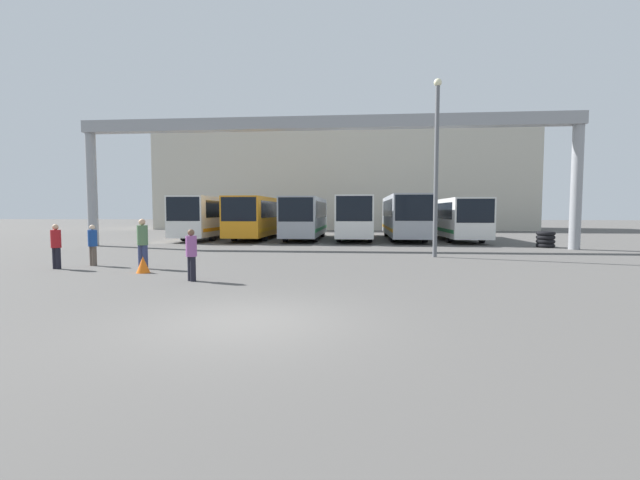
{
  "coord_description": "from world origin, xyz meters",
  "views": [
    {
      "loc": [
        2.16,
        -8.05,
        2.15
      ],
      "look_at": [
        -0.3,
        19.19,
        0.3
      ],
      "focal_mm": 24.0,
      "sensor_mm": 36.0,
      "label": 1
    }
  ],
  "objects_px": {
    "bus_slot_1": "(260,215)",
    "bus_slot_3": "(355,215)",
    "tire_stack": "(546,239)",
    "lamp_post": "(436,161)",
    "pedestrian_near_right": "(56,245)",
    "bus_slot_2": "(306,216)",
    "pedestrian_near_left": "(93,244)",
    "traffic_cone": "(143,265)",
    "bus_slot_5": "(456,217)",
    "pedestrian_near_center": "(143,242)",
    "pedestrian_mid_right": "(191,254)",
    "bus_slot_4": "(404,215)",
    "bus_slot_0": "(214,215)"
  },
  "relations": [
    {
      "from": "bus_slot_1",
      "to": "bus_slot_3",
      "type": "distance_m",
      "value": 7.51
    },
    {
      "from": "tire_stack",
      "to": "bus_slot_3",
      "type": "bearing_deg",
      "value": 149.85
    },
    {
      "from": "bus_slot_3",
      "to": "lamp_post",
      "type": "distance_m",
      "value": 13.43
    },
    {
      "from": "bus_slot_1",
      "to": "pedestrian_near_right",
      "type": "bearing_deg",
      "value": -100.43
    },
    {
      "from": "bus_slot_1",
      "to": "bus_slot_2",
      "type": "xyz_separation_m",
      "value": [
        3.75,
        -1.0,
        -0.02
      ]
    },
    {
      "from": "pedestrian_near_left",
      "to": "tire_stack",
      "type": "distance_m",
      "value": 23.89
    },
    {
      "from": "bus_slot_2",
      "to": "pedestrian_near_left",
      "type": "relative_size",
      "value": 6.37
    },
    {
      "from": "traffic_cone",
      "to": "lamp_post",
      "type": "relative_size",
      "value": 0.07
    },
    {
      "from": "tire_stack",
      "to": "bus_slot_5",
      "type": "bearing_deg",
      "value": 121.47
    },
    {
      "from": "bus_slot_2",
      "to": "pedestrian_near_center",
      "type": "height_order",
      "value": "bus_slot_2"
    },
    {
      "from": "bus_slot_1",
      "to": "pedestrian_near_right",
      "type": "distance_m",
      "value": 18.86
    },
    {
      "from": "bus_slot_3",
      "to": "pedestrian_mid_right",
      "type": "height_order",
      "value": "bus_slot_3"
    },
    {
      "from": "bus_slot_4",
      "to": "lamp_post",
      "type": "distance_m",
      "value": 13.19
    },
    {
      "from": "bus_slot_3",
      "to": "bus_slot_4",
      "type": "height_order",
      "value": "bus_slot_4"
    },
    {
      "from": "bus_slot_3",
      "to": "bus_slot_5",
      "type": "xyz_separation_m",
      "value": [
        7.5,
        -0.31,
        -0.11
      ]
    },
    {
      "from": "bus_slot_0",
      "to": "bus_slot_5",
      "type": "height_order",
      "value": "bus_slot_0"
    },
    {
      "from": "bus_slot_5",
      "to": "pedestrian_near_right",
      "type": "bearing_deg",
      "value": -136.03
    },
    {
      "from": "lamp_post",
      "to": "bus_slot_5",
      "type": "bearing_deg",
      "value": 73.46
    },
    {
      "from": "bus_slot_0",
      "to": "pedestrian_near_right",
      "type": "distance_m",
      "value": 18.39
    },
    {
      "from": "bus_slot_3",
      "to": "tire_stack",
      "type": "height_order",
      "value": "bus_slot_3"
    },
    {
      "from": "bus_slot_5",
      "to": "pedestrian_near_right",
      "type": "xyz_separation_m",
      "value": [
        -18.41,
        -17.76,
        -0.86
      ]
    },
    {
      "from": "bus_slot_2",
      "to": "pedestrian_near_right",
      "type": "bearing_deg",
      "value": -112.23
    },
    {
      "from": "pedestrian_mid_right",
      "to": "bus_slot_4",
      "type": "bearing_deg",
      "value": -73.67
    },
    {
      "from": "bus_slot_0",
      "to": "bus_slot_1",
      "type": "bearing_deg",
      "value": 2.43
    },
    {
      "from": "bus_slot_1",
      "to": "pedestrian_mid_right",
      "type": "relative_size",
      "value": 7.7
    },
    {
      "from": "pedestrian_near_center",
      "to": "pedestrian_near_right",
      "type": "relative_size",
      "value": 1.12
    },
    {
      "from": "bus_slot_0",
      "to": "pedestrian_near_left",
      "type": "height_order",
      "value": "bus_slot_0"
    },
    {
      "from": "bus_slot_3",
      "to": "pedestrian_near_right",
      "type": "relative_size",
      "value": 6.84
    },
    {
      "from": "pedestrian_near_right",
      "to": "bus_slot_3",
      "type": "bearing_deg",
      "value": 73.33
    },
    {
      "from": "bus_slot_3",
      "to": "bus_slot_2",
      "type": "bearing_deg",
      "value": -171.61
    },
    {
      "from": "pedestrian_near_right",
      "to": "lamp_post",
      "type": "height_order",
      "value": "lamp_post"
    },
    {
      "from": "bus_slot_4",
      "to": "lamp_post",
      "type": "relative_size",
      "value": 1.48
    },
    {
      "from": "bus_slot_1",
      "to": "bus_slot_4",
      "type": "distance_m",
      "value": 11.25
    },
    {
      "from": "bus_slot_5",
      "to": "traffic_cone",
      "type": "relative_size",
      "value": 18.64
    },
    {
      "from": "pedestrian_mid_right",
      "to": "pedestrian_near_center",
      "type": "xyz_separation_m",
      "value": [
        -2.93,
        2.6,
        0.14
      ]
    },
    {
      "from": "bus_slot_0",
      "to": "pedestrian_near_left",
      "type": "distance_m",
      "value": 17.42
    },
    {
      "from": "bus_slot_4",
      "to": "pedestrian_mid_right",
      "type": "distance_m",
      "value": 22.38
    },
    {
      "from": "bus_slot_3",
      "to": "pedestrian_near_center",
      "type": "xyz_separation_m",
      "value": [
        -7.75,
        -17.7,
        -0.86
      ]
    },
    {
      "from": "bus_slot_2",
      "to": "bus_slot_4",
      "type": "bearing_deg",
      "value": 6.85
    },
    {
      "from": "pedestrian_near_left",
      "to": "traffic_cone",
      "type": "relative_size",
      "value": 2.8
    },
    {
      "from": "pedestrian_near_center",
      "to": "pedestrian_near_right",
      "type": "bearing_deg",
      "value": -165.78
    },
    {
      "from": "pedestrian_near_center",
      "to": "lamp_post",
      "type": "height_order",
      "value": "lamp_post"
    },
    {
      "from": "bus_slot_2",
      "to": "lamp_post",
      "type": "height_order",
      "value": "lamp_post"
    },
    {
      "from": "pedestrian_mid_right",
      "to": "pedestrian_near_left",
      "type": "relative_size",
      "value": 0.99
    },
    {
      "from": "bus_slot_2",
      "to": "pedestrian_near_right",
      "type": "distance_m",
      "value": 18.95
    },
    {
      "from": "bus_slot_3",
      "to": "lamp_post",
      "type": "height_order",
      "value": "lamp_post"
    },
    {
      "from": "bus_slot_0",
      "to": "pedestrian_near_right",
      "type": "bearing_deg",
      "value": -88.94
    },
    {
      "from": "bus_slot_1",
      "to": "tire_stack",
      "type": "height_order",
      "value": "bus_slot_1"
    },
    {
      "from": "bus_slot_5",
      "to": "traffic_cone",
      "type": "distance_m",
      "value": 23.63
    },
    {
      "from": "bus_slot_5",
      "to": "pedestrian_near_left",
      "type": "relative_size",
      "value": 6.67
    }
  ]
}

